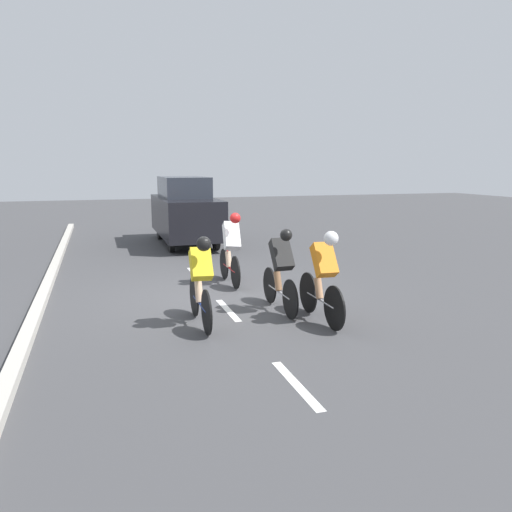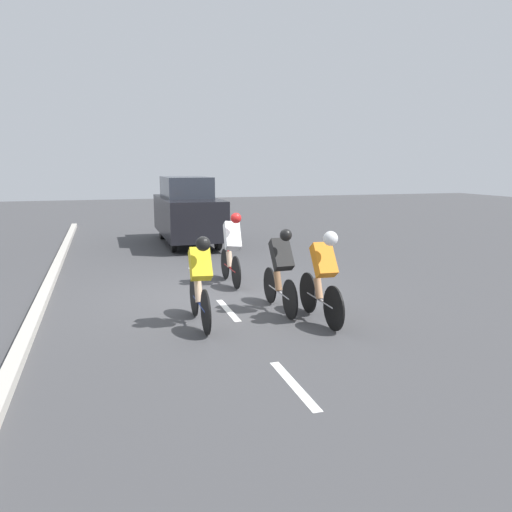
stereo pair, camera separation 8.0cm
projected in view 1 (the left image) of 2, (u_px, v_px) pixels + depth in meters
name	position (u px, v px, depth m)	size (l,w,h in m)	color
ground_plane	(216.00, 297.00, 9.74)	(60.00, 60.00, 0.00)	#424244
lane_stripe_near	(296.00, 384.00, 5.84)	(0.12, 1.40, 0.01)	white
lane_stripe_mid	(228.00, 310.00, 8.84)	(0.12, 1.40, 0.01)	white
lane_stripe_far	(194.00, 273.00, 11.84)	(0.12, 1.40, 0.01)	white
curb	(32.00, 323.00, 7.88)	(0.20, 27.50, 0.14)	#B7B2A8
cyclist_white	(231.00, 247.00, 10.62)	(0.37, 1.66, 1.57)	black
cyclist_orange	(323.00, 274.00, 8.03)	(0.33, 1.72, 1.53)	black
cyclist_black	(281.00, 268.00, 8.63)	(0.33, 1.72, 1.49)	black
cyclist_yellow	(201.00, 279.00, 7.84)	(0.33, 1.70, 1.48)	black
support_car	(185.00, 211.00, 16.13)	(1.70, 4.52, 2.17)	black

